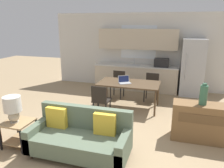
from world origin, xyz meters
The scene contains 14 objects.
ground_plane centered at (0.00, 0.00, 0.00)m, with size 20.00×20.00×0.00m, color #9E8460.
wall_back centered at (0.00, 4.63, 1.36)m, with size 6.40×0.07×2.70m.
kitchen_counter centered at (0.02, 4.33, 0.84)m, with size 2.96×0.65×2.15m.
refrigerator centered at (1.89, 4.23, 0.93)m, with size 0.73×0.73×1.87m.
dining_table centered at (0.14, 2.47, 0.68)m, with size 1.69×0.93×0.74m.
couch centered at (-0.20, -0.02, 0.34)m, with size 1.82×0.80×0.85m.
side_table centered at (-1.49, -0.12, 0.35)m, with size 0.52×0.52×0.51m.
table_lamp centered at (-1.53, -0.15, 0.83)m, with size 0.33×0.33×0.52m.
credenza centered at (1.99, 1.14, 0.40)m, with size 1.21×0.45×0.79m.
vase centered at (1.94, 1.12, 1.00)m, with size 0.15×0.15×0.44m.
dining_chair_far_right centered at (0.69, 3.27, 0.48)m, with size 0.44×0.44×0.85m.
dining_chair_near_left centered at (-0.40, 1.65, 0.48)m, with size 0.43×0.43×0.85m.
dining_chair_far_left centered at (-0.40, 3.29, 0.48)m, with size 0.44×0.44×0.85m.
laptop centered at (0.03, 2.41, 0.79)m, with size 0.41×0.38×0.20m.
Camera 1 is at (1.39, -3.30, 2.37)m, focal length 35.00 mm.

